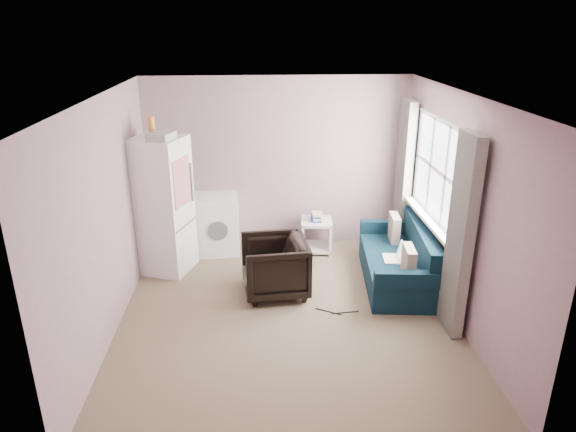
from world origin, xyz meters
name	(u,v)px	position (x,y,z in m)	size (l,w,h in m)	color
room	(289,214)	(0.02, 0.01, 1.25)	(3.84, 4.24, 2.54)	#7C6851
armchair	(275,264)	(-0.12, 0.54, 0.40)	(0.77, 0.72, 0.79)	black
fridge	(163,205)	(-1.56, 1.30, 0.93)	(0.80, 0.79, 2.08)	white
washing_machine	(217,222)	(-0.90, 1.86, 0.45)	(0.65, 0.66, 0.86)	white
side_table	(316,233)	(0.54, 1.75, 0.28)	(0.47, 0.47, 0.60)	silver
sofa	(400,262)	(1.51, 0.72, 0.28)	(0.94, 1.78, 0.76)	#0A2431
window_dressing	(428,202)	(1.78, 0.70, 1.11)	(0.17, 2.62, 2.18)	white
floor_cables	(337,312)	(0.59, 0.01, 0.01)	(0.50, 0.17, 0.01)	black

